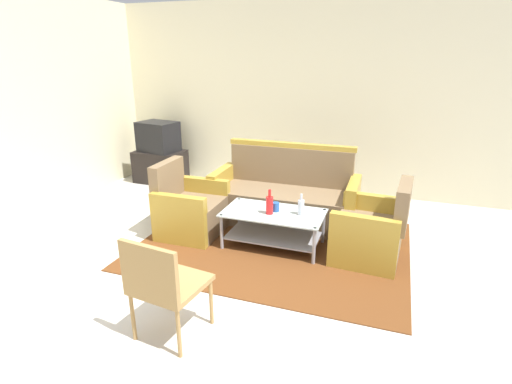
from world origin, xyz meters
The scene contains 13 objects.
ground_plane centered at (0.00, 0.00, 0.00)m, with size 14.00×14.00×0.00m, color beige.
wall_back centered at (0.00, 3.06, 1.40)m, with size 6.52×0.12×2.80m.
rug centered at (-0.01, 0.90, 0.01)m, with size 2.90×2.22×0.01m, color brown.
couch centered at (-0.08, 1.62, 0.32)m, with size 1.81×0.76×0.96m.
armchair_left centered at (-1.05, 0.90, 0.29)m, with size 0.71×0.77×0.85m.
armchair_right centered at (1.03, 0.97, 0.29)m, with size 0.74×0.80×0.85m.
coffee_table centered at (-0.01, 0.89, 0.27)m, with size 1.10×0.60×0.40m.
bottle_clear centered at (0.28, 0.92, 0.50)m, with size 0.07×0.07×0.23m.
bottle_red centered at (-0.04, 0.83, 0.51)m, with size 0.08×0.08×0.27m.
cup centered at (0.00, 0.92, 0.46)m, with size 0.08×0.08×0.10m, color #2659A5.
tv_stand centered at (-2.48, 2.55, 0.26)m, with size 0.80×0.50×0.52m, color black.
television centered at (-2.48, 2.55, 0.76)m, with size 0.67×0.54×0.48m.
wicker_chair centered at (-0.32, -0.85, 0.49)m, with size 0.54×0.54×0.84m.
Camera 1 is at (1.15, -3.00, 2.06)m, focal length 28.15 mm.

